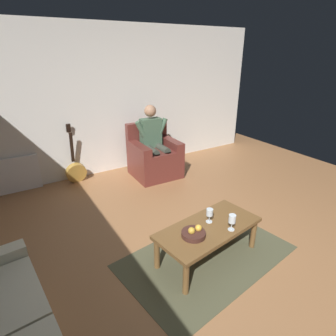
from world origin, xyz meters
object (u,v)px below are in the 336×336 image
Objects in this scene: armchair at (154,158)px; wine_glass_far at (232,220)px; fruit_bowl at (194,233)px; wine_glass_near at (210,213)px; person_seated at (154,139)px; coffee_table at (208,231)px; guitar at (76,170)px.

wine_glass_far is (0.43, 2.41, 0.19)m from armchair.
wine_glass_near is at bearing -158.81° from fruit_bowl.
coffee_table is (0.59, 2.24, -0.33)m from person_seated.
person_seated is 7.08× the size of wine_glass_far.
wine_glass_far is 0.72× the size of fruit_bowl.
person_seated is at bearing -109.80° from fruit_bowl.
wine_glass_far is at bearing 163.13° from fruit_bowl.
wine_glass_near is 0.90× the size of wine_glass_far.
wine_glass_near is (0.53, 2.18, 0.17)m from armchair.
armchair is at bearing -109.73° from fruit_bowl.
armchair reaches higher than wine_glass_near.
fruit_bowl is at bearing 21.19° from wine_glass_near.
guitar reaches higher than wine_glass_near.
wine_glass_near is 0.65× the size of fruit_bowl.
wine_glass_near reaches higher than coffee_table.
coffee_table is (0.59, 2.25, 0.01)m from armchair.
wine_glass_near is at bearing 78.21° from armchair.
coffee_table is at bearing 77.20° from armchair.
guitar is 5.67× the size of wine_glass_far.
guitar reaches higher than fruit_bowl.
person_seated is 1.03× the size of coffee_table.
armchair is 0.76× the size of coffee_table.
armchair is 5.80× the size of wine_glass_near.
armchair is at bearing -103.72° from wine_glass_near.
wine_glass_far reaches higher than wine_glass_near.
person_seated is 2.24m from wine_glass_near.
wine_glass_far is (-0.86, 2.86, 0.30)m from guitar.
person_seated reaches higher than guitar.
fruit_bowl is (0.82, 2.28, -0.24)m from person_seated.
coffee_table is 4.97× the size of fruit_bowl.
guitar is at bearing -80.31° from fruit_bowl.
wine_glass_near is 0.32m from fruit_bowl.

